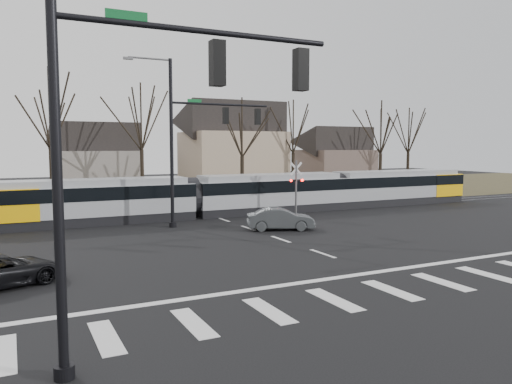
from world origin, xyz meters
name	(u,v)px	position (x,y,z in m)	size (l,w,h in m)	color
ground	(349,263)	(0.00, 0.00, 0.00)	(140.00, 140.00, 0.00)	black
grass_verge	(154,196)	(0.00, 32.00, 0.01)	(140.00, 28.00, 0.01)	#38331E
crosswalk	(417,286)	(0.00, -4.00, 0.01)	(27.00, 2.60, 0.01)	silver
stop_line	(377,272)	(0.00, -1.80, 0.01)	(28.00, 0.35, 0.01)	silver
lane_dashes	(213,216)	(0.00, 16.00, 0.01)	(0.18, 30.00, 0.01)	silver
rail_pair	(214,216)	(0.00, 15.80, 0.03)	(90.00, 1.52, 0.06)	#59595E
tram	(269,192)	(4.51, 16.00, 1.57)	(37.98, 2.82, 2.88)	gray
sedan	(280,219)	(1.46, 8.67, 0.66)	(4.21, 2.76, 1.31)	#3E4244
suv	(0,271)	(-13.32, 2.47, 0.59)	(4.67, 3.32, 1.18)	black
signal_pole_near_left	(133,113)	(-10.41, -6.00, 5.70)	(9.28, 0.44, 10.20)	black
signal_pole_far	(196,134)	(-2.41, 12.50, 5.70)	(9.28, 0.44, 10.20)	black
rail_crossing_signal	(296,191)	(5.00, 12.79, 1.89)	(1.08, 0.36, 4.00)	#59595B
tree_row	(192,146)	(2.00, 26.00, 5.00)	(59.20, 7.20, 10.00)	black
house_b	(95,156)	(-5.00, 36.00, 3.97)	(8.64, 7.56, 7.65)	slate
house_c	(232,144)	(9.00, 33.00, 5.23)	(10.80, 8.64, 10.10)	tan
house_d	(335,154)	(24.00, 35.00, 3.97)	(8.64, 7.56, 7.65)	brown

